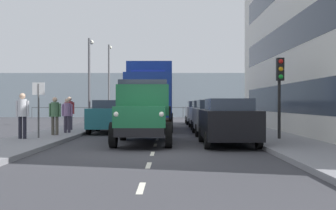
% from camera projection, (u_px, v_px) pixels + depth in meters
% --- Properties ---
extents(ground_plane, '(80.00, 80.00, 0.00)m').
position_uv_depth(ground_plane, '(160.00, 131.00, 24.77)').
color(ground_plane, '#38383D').
extents(sidewalk_left, '(2.58, 43.62, 0.15)m').
position_uv_depth(sidewalk_left, '(246.00, 129.00, 24.75)').
color(sidewalk_left, gray).
rests_on(sidewalk_left, ground_plane).
extents(sidewalk_right, '(2.58, 43.62, 0.15)m').
position_uv_depth(sidewalk_right, '(74.00, 129.00, 24.78)').
color(sidewalk_right, gray).
rests_on(sidewalk_right, ground_plane).
extents(road_centreline_markings, '(0.12, 40.31, 0.01)m').
position_uv_depth(road_centreline_markings, '(160.00, 131.00, 24.61)').
color(road_centreline_markings, silver).
rests_on(road_centreline_markings, ground_plane).
extents(sea_horizon, '(80.00, 0.80, 5.00)m').
position_uv_depth(sea_horizon, '(165.00, 95.00, 49.57)').
color(sea_horizon, '#84939E').
rests_on(sea_horizon, ground_plane).
extents(seawall_railing, '(28.08, 0.08, 1.20)m').
position_uv_depth(seawall_railing, '(164.00, 109.00, 45.97)').
color(seawall_railing, '#4C5156').
rests_on(seawall_railing, ground_plane).
extents(truck_vintage_green, '(2.17, 5.64, 2.43)m').
position_uv_depth(truck_vintage_green, '(143.00, 113.00, 16.45)').
color(truck_vintage_green, black).
rests_on(truck_vintage_green, ground_plane).
extents(lorry_cargo_blue, '(2.58, 8.20, 3.87)m').
position_uv_depth(lorry_cargo_blue, '(150.00, 95.00, 25.54)').
color(lorry_cargo_blue, '#193899').
rests_on(lorry_cargo_blue, ground_plane).
extents(car_black_kerbside_near, '(1.94, 4.45, 1.72)m').
position_uv_depth(car_black_kerbside_near, '(228.00, 121.00, 16.03)').
color(car_black_kerbside_near, black).
rests_on(car_black_kerbside_near, ground_plane).
extents(car_grey_kerbside_1, '(1.89, 4.28, 1.72)m').
position_uv_depth(car_grey_kerbside_1, '(213.00, 117.00, 21.45)').
color(car_grey_kerbside_1, slate).
rests_on(car_grey_kerbside_1, ground_plane).
extents(car_white_kerbside_2, '(1.80, 4.56, 1.72)m').
position_uv_depth(car_white_kerbside_2, '(204.00, 114.00, 26.63)').
color(car_white_kerbside_2, white).
rests_on(car_white_kerbside_2, ground_plane).
extents(car_silver_kerbside_3, '(1.84, 3.85, 1.72)m').
position_uv_depth(car_silver_kerbside_3, '(198.00, 112.00, 32.49)').
color(car_silver_kerbside_3, '#B7BABF').
rests_on(car_silver_kerbside_3, ground_plane).
extents(car_teal_oppositeside_0, '(1.81, 4.57, 1.72)m').
position_uv_depth(car_teal_oppositeside_0, '(109.00, 116.00, 23.05)').
color(car_teal_oppositeside_0, '#1E6670').
rests_on(car_teal_oppositeside_0, ground_plane).
extents(car_maroon_oppositeside_1, '(1.86, 4.66, 1.72)m').
position_uv_depth(car_maroon_oppositeside_1, '(121.00, 113.00, 28.91)').
color(car_maroon_oppositeside_1, maroon).
rests_on(car_maroon_oppositeside_1, ground_plane).
extents(pedestrian_with_bag, '(0.53, 0.34, 1.81)m').
position_uv_depth(pedestrian_with_bag, '(22.00, 112.00, 17.26)').
color(pedestrian_with_bag, black).
rests_on(pedestrian_with_bag, sidewalk_right).
extents(pedestrian_couple_b, '(0.53, 0.34, 1.68)m').
position_uv_depth(pedestrian_couple_b, '(55.00, 113.00, 19.30)').
color(pedestrian_couple_b, '#4C473D').
rests_on(pedestrian_couple_b, sidewalk_right).
extents(pedestrian_by_lamp, '(0.53, 0.34, 1.64)m').
position_uv_depth(pedestrian_by_lamp, '(67.00, 113.00, 20.82)').
color(pedestrian_by_lamp, '#383342').
rests_on(pedestrian_by_lamp, sidewalk_right).
extents(pedestrian_strolling, '(0.53, 0.34, 1.76)m').
position_uv_depth(pedestrian_strolling, '(69.00, 110.00, 23.14)').
color(pedestrian_strolling, '#383342').
rests_on(pedestrian_strolling, sidewalk_right).
extents(traffic_light_near, '(0.28, 0.41, 3.20)m').
position_uv_depth(traffic_light_near, '(280.00, 80.00, 17.21)').
color(traffic_light_near, black).
rests_on(traffic_light_near, sidewalk_left).
extents(lamp_post_promenade, '(0.32, 1.14, 5.85)m').
position_uv_depth(lamp_post_promenade, '(90.00, 72.00, 29.76)').
color(lamp_post_promenade, '#59595B').
rests_on(lamp_post_promenade, sidewalk_right).
extents(lamp_post_far, '(0.32, 1.14, 6.84)m').
position_uv_depth(lamp_post_far, '(109.00, 75.00, 40.26)').
color(lamp_post_far, '#59595B').
rests_on(lamp_post_far, sidewalk_right).
extents(street_sign, '(0.50, 0.07, 2.25)m').
position_uv_depth(street_sign, '(39.00, 100.00, 17.65)').
color(street_sign, '#4C4C4C').
rests_on(street_sign, sidewalk_right).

